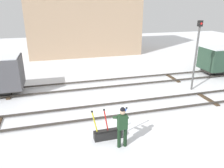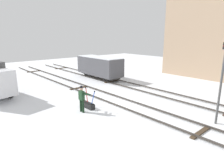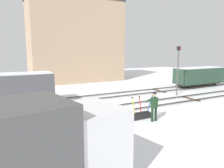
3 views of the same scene
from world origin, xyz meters
TOP-DOWN VIEW (x-y plane):
  - ground_plane at (0.00, 0.00)m, footprint 60.00×60.00m
  - track_main_line at (0.00, 0.00)m, footprint 44.00×1.94m
  - track_siding_near at (0.00, 4.13)m, footprint 44.00×1.94m
  - switch_lever_frame at (-0.99, -2.35)m, footprint 1.59×0.38m
  - rail_worker at (-0.58, -3.04)m, footprint 0.54×0.67m
  - signal_post at (5.91, 1.71)m, footprint 0.24×0.32m
  - apartment_building at (0.72, 15.73)m, footprint 12.32×6.28m

SIDE VIEW (x-z plane):
  - ground_plane at x=0.00m, z-range 0.00..0.00m
  - track_main_line at x=0.00m, z-range 0.02..0.20m
  - track_siding_near at x=0.00m, z-range 0.02..0.20m
  - switch_lever_frame at x=-0.99m, z-range -0.48..0.97m
  - rail_worker at x=-0.58m, z-range 0.12..1.90m
  - signal_post at x=5.91m, z-range 0.46..5.00m
  - apartment_building at x=0.72m, z-range 0.01..10.95m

